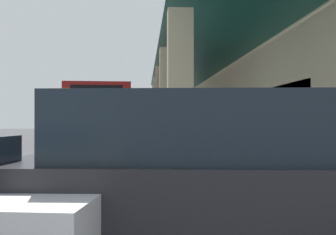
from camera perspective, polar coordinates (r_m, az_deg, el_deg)
The scene contains 5 objects.
ground at distance 21.71m, azimuth 6.54°, elevation -4.68°, with size 120.00×120.00×0.00m, color #38383A.
curb_strip at distance 22.14m, azimuth -1.58°, elevation -4.44°, with size 36.30×0.50×0.12m, color #9E998E.
transit_bus at distance 21.71m, azimuth -8.84°, elevation 0.22°, with size 11.35×3.32×3.34m.
parked_suv_charcoal at distance 5.15m, azimuth 4.33°, elevation -7.40°, with size 3.02×4.97×1.97m.
potted_palm at distance 25.26m, azimuth 0.94°, elevation -2.53°, with size 1.78×1.75×2.29m.
Camera 1 is at (21.34, 4.37, 1.65)m, focal length 45.81 mm.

